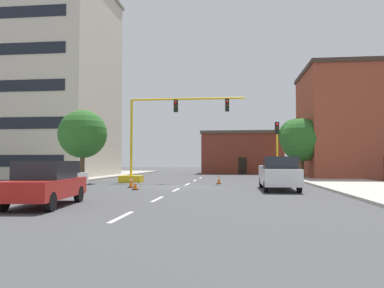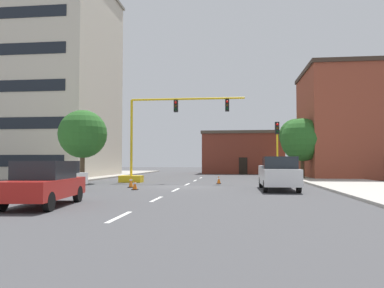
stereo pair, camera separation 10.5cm
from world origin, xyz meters
name	(u,v)px [view 1 (the left image)]	position (x,y,z in m)	size (l,w,h in m)	color
ground_plane	(183,187)	(0.00, 0.00, 0.00)	(160.00, 160.00, 0.00)	#424244
sidewalk_left	(67,179)	(-11.96, 8.00, 0.07)	(6.00, 56.00, 0.14)	#9E998E
sidewalk_right	(334,181)	(11.96, 8.00, 0.07)	(6.00, 56.00, 0.14)	#B2ADA3
lane_stripe_seg_0	(122,217)	(0.00, -14.00, 0.00)	(0.16, 2.40, 0.01)	silver
lane_stripe_seg_1	(157,199)	(0.00, -8.50, 0.00)	(0.16, 2.40, 0.01)	silver
lane_stripe_seg_2	(176,190)	(0.00, -3.00, 0.00)	(0.16, 2.40, 0.01)	silver
lane_stripe_seg_3	(187,184)	(0.00, 2.50, 0.00)	(0.16, 2.40, 0.01)	silver
lane_stripe_seg_4	(195,180)	(0.00, 8.00, 0.00)	(0.16, 2.40, 0.01)	silver
lane_stripe_seg_5	(201,178)	(0.00, 13.50, 0.00)	(0.16, 2.40, 0.01)	silver
building_tall_left	(40,81)	(-18.08, 14.15, 10.70)	(15.19, 13.70, 21.38)	beige
building_brick_center	(242,153)	(4.55, 28.39, 2.90)	(11.14, 8.36, 5.78)	brown
building_row_right	(369,123)	(17.26, 14.85, 5.60)	(13.33, 10.38, 11.17)	brown
traffic_signal_gantry	(147,154)	(-3.53, 4.56, 2.31)	(10.10, 1.20, 6.83)	yellow
traffic_light_pole_right	(277,138)	(6.84, 4.64, 3.53)	(0.32, 0.47, 4.80)	yellow
tree_right_far	(296,136)	(10.58, 19.15, 4.62)	(3.99, 3.99, 6.64)	brown
tree_right_mid	(302,140)	(9.93, 11.59, 3.76)	(4.13, 4.13, 5.84)	#4C3823
tree_left_near	(83,134)	(-8.28, 2.75, 3.83)	(3.76, 3.76, 5.72)	brown
pickup_truck_white	(279,174)	(6.11, -2.47, 0.97)	(2.02, 5.40, 1.99)	white
sedan_white_near_left	(56,176)	(-6.35, -5.49, 0.89)	(2.00, 4.56, 1.74)	white
sedan_red_mid_left	(45,183)	(-3.75, -11.63, 0.89)	(2.26, 4.65, 1.74)	#B21E19
traffic_cone_roadside_a	(135,185)	(-2.45, -3.22, 0.30)	(0.36, 0.36, 0.61)	black
traffic_cone_roadside_b	(131,182)	(-3.22, -1.35, 0.38)	(0.36, 0.36, 0.78)	black
traffic_cone_roadside_c	(219,180)	(2.31, 3.39, 0.31)	(0.36, 0.36, 0.63)	black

